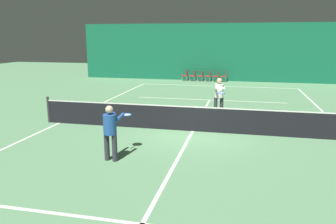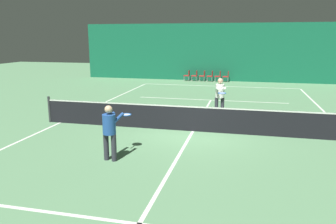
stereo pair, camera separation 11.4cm
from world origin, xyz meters
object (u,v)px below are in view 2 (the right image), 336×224
(courtside_chair_2, at_px, (203,75))
(courtside_chair_4, at_px, (219,76))
(player_near, at_px, (110,128))
(courtside_chair_5, at_px, (227,76))
(courtside_chair_0, at_px, (188,75))
(courtside_chair_1, at_px, (195,75))
(courtside_chair_3, at_px, (211,75))
(player_far, at_px, (220,94))
(tennis_net, at_px, (193,118))

(courtside_chair_2, height_order, courtside_chair_4, same)
(player_near, height_order, courtside_chair_5, player_near)
(courtside_chair_0, xyz_separation_m, courtside_chair_4, (2.49, 0.00, 0.00))
(courtside_chair_1, distance_m, courtside_chair_3, 1.24)
(courtside_chair_4, bearing_deg, player_far, 4.87)
(courtside_chair_2, xyz_separation_m, courtside_chair_5, (1.86, 0.00, 0.00))
(courtside_chair_2, bearing_deg, courtside_chair_3, 90.00)
(tennis_net, relative_size, player_near, 7.55)
(player_near, height_order, player_far, player_far)
(courtside_chair_4, distance_m, courtside_chair_5, 0.62)
(player_far, relative_size, courtside_chair_4, 2.00)
(courtside_chair_2, bearing_deg, tennis_net, 5.90)
(player_far, xyz_separation_m, courtside_chair_4, (-0.99, 11.67, -0.49))
(courtside_chair_2, xyz_separation_m, courtside_chair_3, (0.62, 0.00, 0.00))
(courtside_chair_2, height_order, courtside_chair_5, same)
(player_near, relative_size, courtside_chair_2, 1.89)
(courtside_chair_3, distance_m, courtside_chair_4, 0.62)
(courtside_chair_0, relative_size, courtside_chair_4, 1.00)
(courtside_chair_3, height_order, courtside_chair_5, same)
(tennis_net, height_order, player_near, player_near)
(player_near, distance_m, player_far, 6.64)
(courtside_chair_1, xyz_separation_m, courtside_chair_5, (2.49, 0.00, 0.00))
(tennis_net, relative_size, courtside_chair_3, 14.29)
(courtside_chair_0, distance_m, courtside_chair_1, 0.62)
(courtside_chair_0, height_order, courtside_chair_2, same)
(courtside_chair_1, bearing_deg, courtside_chair_5, 90.00)
(courtside_chair_4, bearing_deg, courtside_chair_3, -90.00)
(tennis_net, relative_size, courtside_chair_5, 14.29)
(player_near, xyz_separation_m, courtside_chair_3, (0.94, 17.80, -0.44))
(courtside_chair_3, relative_size, courtside_chair_5, 1.00)
(player_near, xyz_separation_m, courtside_chair_1, (-0.30, 17.80, -0.44))
(tennis_net, distance_m, courtside_chair_4, 14.38)
(tennis_net, bearing_deg, player_far, 74.47)
(courtside_chair_1, bearing_deg, player_near, 0.96)
(courtside_chair_0, distance_m, courtside_chair_4, 2.49)
(courtside_chair_3, bearing_deg, courtside_chair_5, 90.00)
(player_near, height_order, courtside_chair_4, player_near)
(courtside_chair_0, distance_m, courtside_chair_5, 3.11)
(tennis_net, height_order, courtside_chair_4, tennis_net)
(courtside_chair_2, distance_m, courtside_chair_5, 1.86)
(courtside_chair_0, height_order, courtside_chair_1, same)
(player_far, distance_m, courtside_chair_0, 12.19)
(player_far, relative_size, courtside_chair_3, 2.00)
(tennis_net, distance_m, player_far, 2.84)
(courtside_chair_3, relative_size, courtside_chair_4, 1.00)
(player_far, xyz_separation_m, courtside_chair_2, (-2.24, 11.67, -0.49))
(courtside_chair_1, xyz_separation_m, courtside_chair_3, (1.24, 0.00, 0.00))
(tennis_net, xyz_separation_m, courtside_chair_4, (-0.24, 14.38, -0.03))
(courtside_chair_1, bearing_deg, courtside_chair_4, 90.00)
(tennis_net, relative_size, courtside_chair_0, 14.29)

